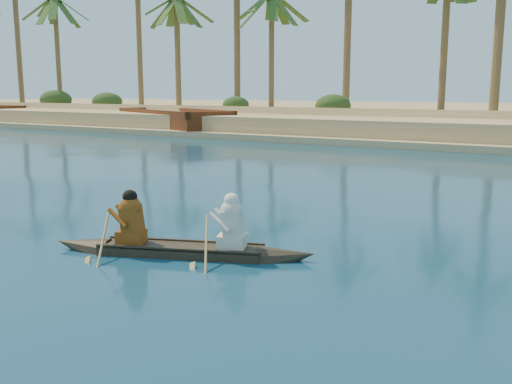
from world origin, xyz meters
The scene contains 5 objects.
sandy_embankment centered at (0.00, 46.89, 0.53)m, with size 150.00×51.00×1.50m.
palm_grove centered at (0.00, 35.00, 8.00)m, with size 110.00×14.00×16.00m, color #335F21, non-canonical shape.
shrub_cluster centered at (0.00, 31.50, 1.20)m, with size 100.00×6.00×2.40m, color #203513, non-canonical shape.
canoe centered at (8.00, 2.10, 0.25)m, with size 4.66×2.31×1.31m.
barge_mid centered at (-12.00, 25.94, 0.64)m, with size 11.55×7.78×1.83m.
Camera 1 is at (14.24, -5.49, 2.87)m, focal length 40.00 mm.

